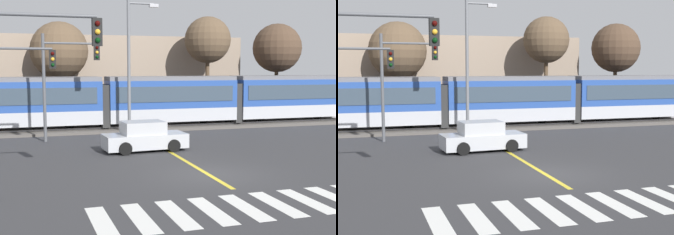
% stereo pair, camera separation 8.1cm
% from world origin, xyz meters
% --- Properties ---
extents(ground_plane, '(200.00, 200.00, 0.00)m').
position_xyz_m(ground_plane, '(0.00, 0.00, 0.00)').
color(ground_plane, '#333335').
extents(track_bed, '(120.00, 4.00, 0.18)m').
position_xyz_m(track_bed, '(0.00, 14.34, 0.09)').
color(track_bed, '#56514C').
rests_on(track_bed, ground).
extents(rail_near, '(120.00, 0.08, 0.10)m').
position_xyz_m(rail_near, '(0.00, 13.62, 0.23)').
color(rail_near, '#939399').
rests_on(rail_near, track_bed).
extents(rail_far, '(120.00, 0.08, 0.10)m').
position_xyz_m(rail_far, '(0.00, 15.06, 0.23)').
color(rail_far, '#939399').
rests_on(rail_far, track_bed).
extents(light_rail_tram, '(28.00, 2.64, 3.43)m').
position_xyz_m(light_rail_tram, '(2.87, 14.34, 2.05)').
color(light_rail_tram, '#B7BAC1').
rests_on(light_rail_tram, track_bed).
extents(crosswalk_stripe_0, '(0.62, 2.81, 0.01)m').
position_xyz_m(crosswalk_stripe_0, '(-4.95, -4.51, 0.00)').
color(crosswalk_stripe_0, silver).
rests_on(crosswalk_stripe_0, ground).
extents(crosswalk_stripe_1, '(0.62, 2.81, 0.01)m').
position_xyz_m(crosswalk_stripe_1, '(-3.85, -4.49, 0.00)').
color(crosswalk_stripe_1, silver).
rests_on(crosswalk_stripe_1, ground).
extents(crosswalk_stripe_2, '(0.62, 2.81, 0.01)m').
position_xyz_m(crosswalk_stripe_2, '(-2.75, -4.47, 0.00)').
color(crosswalk_stripe_2, silver).
rests_on(crosswalk_stripe_2, ground).
extents(crosswalk_stripe_3, '(0.62, 2.81, 0.01)m').
position_xyz_m(crosswalk_stripe_3, '(-1.65, -4.44, 0.00)').
color(crosswalk_stripe_3, silver).
rests_on(crosswalk_stripe_3, ground).
extents(crosswalk_stripe_4, '(0.62, 2.81, 0.01)m').
position_xyz_m(crosswalk_stripe_4, '(-0.55, -4.42, 0.00)').
color(crosswalk_stripe_4, silver).
rests_on(crosswalk_stripe_4, ground).
extents(crosswalk_stripe_5, '(0.62, 2.81, 0.01)m').
position_xyz_m(crosswalk_stripe_5, '(0.55, -4.40, 0.00)').
color(crosswalk_stripe_5, silver).
rests_on(crosswalk_stripe_5, ground).
extents(crosswalk_stripe_6, '(0.62, 2.81, 0.01)m').
position_xyz_m(crosswalk_stripe_6, '(1.65, -4.37, 0.00)').
color(crosswalk_stripe_6, silver).
rests_on(crosswalk_stripe_6, ground).
extents(crosswalk_stripe_7, '(0.62, 2.81, 0.01)m').
position_xyz_m(crosswalk_stripe_7, '(2.75, -4.35, 0.00)').
color(crosswalk_stripe_7, silver).
rests_on(crosswalk_stripe_7, ground).
extents(lane_centre_line, '(0.20, 14.75, 0.01)m').
position_xyz_m(lane_centre_line, '(0.00, 4.97, 0.00)').
color(lane_centre_line, gold).
rests_on(lane_centre_line, ground).
extents(sedan_crossing, '(4.30, 2.13, 1.52)m').
position_xyz_m(sedan_crossing, '(-1.15, 5.85, 0.70)').
color(sedan_crossing, '#B7BABF').
rests_on(sedan_crossing, ground).
extents(traffic_light_near_left, '(3.75, 0.38, 6.22)m').
position_xyz_m(traffic_light_near_left, '(-6.82, -1.49, 4.15)').
color(traffic_light_near_left, '#515459').
rests_on(traffic_light_near_left, ground).
extents(traffic_light_far_left, '(3.25, 0.38, 6.12)m').
position_xyz_m(traffic_light_far_left, '(-4.81, 10.28, 3.97)').
color(traffic_light_far_left, '#515459').
rests_on(traffic_light_far_left, ground).
extents(street_lamp_centre, '(1.98, 0.28, 8.34)m').
position_xyz_m(street_lamp_centre, '(-0.53, 11.52, 4.72)').
color(street_lamp_centre, slate).
rests_on(street_lamp_centre, ground).
extents(bare_tree_west, '(4.31, 4.31, 7.64)m').
position_xyz_m(bare_tree_west, '(-4.38, 19.08, 5.46)').
color(bare_tree_west, brown).
rests_on(bare_tree_west, ground).
extents(bare_tree_east, '(3.69, 3.69, 8.24)m').
position_xyz_m(bare_tree_east, '(7.08, 18.03, 6.36)').
color(bare_tree_east, brown).
rests_on(bare_tree_east, ground).
extents(bare_tree_far_east, '(4.13, 4.13, 7.93)m').
position_xyz_m(bare_tree_far_east, '(13.76, 18.82, 5.84)').
color(bare_tree_far_east, brown).
rests_on(bare_tree_far_east, ground).
extents(building_backdrop_far, '(24.84, 6.00, 6.80)m').
position_xyz_m(building_backdrop_far, '(-1.18, 23.69, 3.40)').
color(building_backdrop_far, gray).
rests_on(building_backdrop_far, ground).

